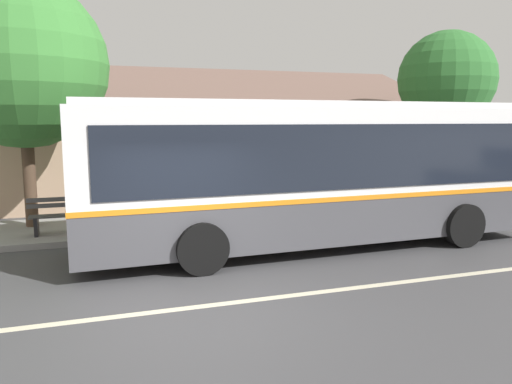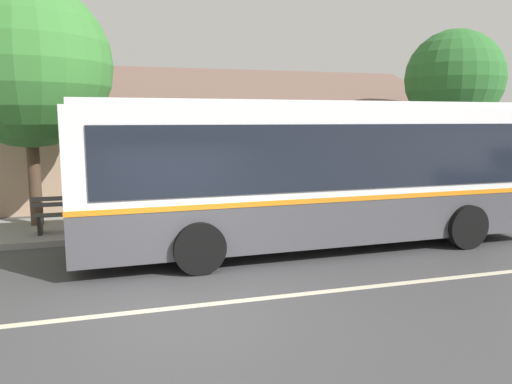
{
  "view_description": "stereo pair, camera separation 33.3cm",
  "coord_description": "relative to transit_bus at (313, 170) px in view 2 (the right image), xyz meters",
  "views": [
    {
      "loc": [
        -1.51,
        -7.33,
        2.91
      ],
      "look_at": [
        2.01,
        3.14,
        1.28
      ],
      "focal_mm": 35.0,
      "sensor_mm": 36.0,
      "label": 1
    },
    {
      "loc": [
        -1.2,
        -7.43,
        2.91
      ],
      "look_at": [
        2.01,
        3.14,
        1.28
      ],
      "focal_mm": 35.0,
      "sensor_mm": 36.0,
      "label": 2
    }
  ],
  "objects": [
    {
      "name": "street_tree_primary",
      "position": [
        6.77,
        4.0,
        2.44
      ],
      "size": [
        3.22,
        3.22,
        5.83
      ],
      "color": "#4C3828",
      "rests_on": "ground"
    },
    {
      "name": "ground_plane",
      "position": [
        -3.29,
        -2.9,
        -1.75
      ],
      "size": [
        300.0,
        300.0,
        0.0
      ],
      "primitive_type": "plane",
      "color": "#424244"
    },
    {
      "name": "street_tree_secondary",
      "position": [
        -6.36,
        3.56,
        2.38
      ],
      "size": [
        4.19,
        4.19,
        6.35
      ],
      "color": "#4C3828",
      "rests_on": "ground"
    },
    {
      "name": "bus_stop_sign",
      "position": [
        6.5,
        2.09,
        -0.11
      ],
      "size": [
        0.36,
        0.07,
        2.4
      ],
      "color": "gray",
      "rests_on": "sidewalk_far"
    },
    {
      "name": "lane_divider_stripe",
      "position": [
        -3.29,
        -2.9,
        -1.75
      ],
      "size": [
        60.0,
        0.16,
        0.01
      ],
      "primitive_type": "cube",
      "color": "beige",
      "rests_on": "ground"
    },
    {
      "name": "transit_bus",
      "position": [
        0.0,
        0.0,
        0.0
      ],
      "size": [
        10.58,
        2.92,
        3.27
      ],
      "color": "#47474C",
      "rests_on": "ground"
    },
    {
      "name": "bench_by_building",
      "position": [
        -5.42,
        2.38,
        -1.19
      ],
      "size": [
        1.6,
        0.51,
        0.94
      ],
      "color": "#4C4C4C",
      "rests_on": "sidewalk_far"
    },
    {
      "name": "community_building",
      "position": [
        -5.53,
        10.62,
        -0.01
      ],
      "size": [
        27.99,
        9.83,
        6.0
      ],
      "color": "tan",
      "rests_on": "ground"
    },
    {
      "name": "sidewalk_far",
      "position": [
        -3.29,
        3.1,
        -1.68
      ],
      "size": [
        60.0,
        3.0,
        0.15
      ],
      "primitive_type": "cube",
      "color": "gray",
      "rests_on": "ground"
    }
  ]
}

